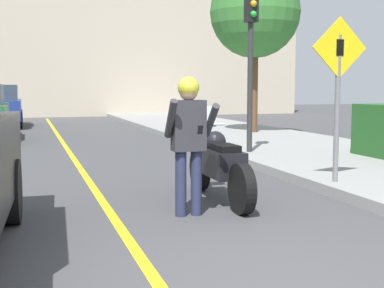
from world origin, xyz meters
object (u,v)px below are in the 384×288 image
traffic_light (251,38)px  street_tree (255,13)px  motorcycle (218,165)px  crossing_sign (338,84)px  person_biker (189,131)px

traffic_light → street_tree: bearing=65.3°
motorcycle → crossing_sign: crossing_sign is taller
person_biker → crossing_sign: bearing=16.9°
person_biker → street_tree: street_tree is taller
person_biker → crossing_sign: 2.75m
traffic_light → motorcycle: bearing=-119.0°
street_tree → crossing_sign: bearing=-105.9°
motorcycle → traffic_light: size_ratio=0.65×
motorcycle → traffic_light: 4.97m
crossing_sign → street_tree: 9.35m
motorcycle → street_tree: street_tree is taller
crossing_sign → street_tree: street_tree is taller
motorcycle → street_tree: size_ratio=0.45×
crossing_sign → traffic_light: 4.00m
person_biker → crossing_sign: crossing_sign is taller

